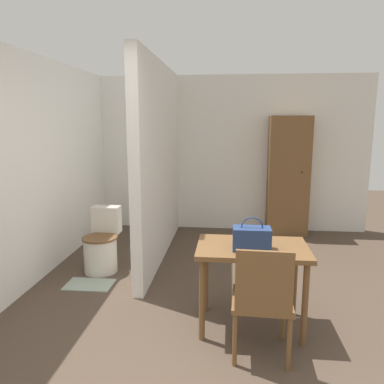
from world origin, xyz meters
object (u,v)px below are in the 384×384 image
(wooden_cabinet, at_px, (288,176))
(dining_table, at_px, (252,258))
(wooden_chair, at_px, (262,298))
(handbag, at_px, (252,238))
(toilet, at_px, (102,246))

(wooden_cabinet, bearing_deg, dining_table, -103.97)
(wooden_chair, bearing_deg, handbag, 103.14)
(wooden_chair, bearing_deg, wooden_cabinet, 81.02)
(wooden_chair, distance_m, wooden_cabinet, 3.40)
(wooden_chair, distance_m, toilet, 2.37)
(handbag, height_order, wooden_cabinet, wooden_cabinet)
(wooden_chair, xyz_separation_m, wooden_cabinet, (0.66, 3.31, 0.44))
(dining_table, relative_size, wooden_cabinet, 0.50)
(dining_table, xyz_separation_m, wooden_chair, (0.05, -0.45, -0.14))
(dining_table, bearing_deg, wooden_cabinet, 76.03)
(dining_table, xyz_separation_m, wooden_cabinet, (0.71, 2.86, 0.30))
(toilet, height_order, handbag, handbag)
(dining_table, height_order, wooden_cabinet, wooden_cabinet)
(dining_table, bearing_deg, handbag, -99.32)
(wooden_chair, height_order, wooden_cabinet, wooden_cabinet)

